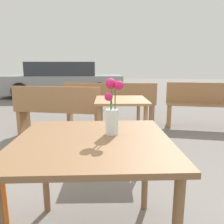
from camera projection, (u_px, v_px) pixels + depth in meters
The scene contains 7 objects.
table_front at pixel (93, 155), 1.30m from camera, with size 1.00×0.96×0.74m.
flower_vase at pixel (112, 113), 1.35m from camera, with size 0.11×0.13×0.35m.
bench_near at pixel (58, 110), 3.57m from camera, with size 1.48×0.50×0.85m.
bench_middle at pixel (110, 102), 4.27m from camera, with size 1.78×0.42×0.85m.
bench_far at pixel (211, 103), 4.19m from camera, with size 1.71×0.56×0.85m.
table_back at pixel (121, 109), 2.87m from camera, with size 0.72×0.77×0.74m.
parked_car at pixel (64, 80), 8.58m from camera, with size 4.72×2.38×1.32m.
Camera 1 is at (0.19, -1.21, 1.16)m, focal length 35.00 mm.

